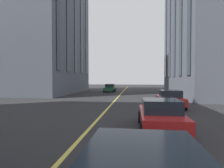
{
  "coord_description": "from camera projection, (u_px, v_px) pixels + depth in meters",
  "views": [
    {
      "loc": [
        5.54,
        -2.05,
        2.29
      ],
      "look_at": [
        16.05,
        -0.73,
        1.99
      ],
      "focal_mm": 28.7,
      "sensor_mm": 36.0,
      "label": 1
    }
  ],
  "objects": [
    {
      "name": "lane_centre_line",
      "position": [
        109.0,
        107.0,
        14.66
      ],
      "size": [
        80.0,
        0.16,
        0.01
      ],
      "color": "#D8C64C",
      "rests_on": "ground_plane"
    },
    {
      "name": "car_red_trailing",
      "position": [
        160.0,
        115.0,
        7.93
      ],
      "size": [
        3.9,
        1.89,
        1.4
      ],
      "color": "#B21E1E",
      "rests_on": "ground_plane"
    },
    {
      "name": "building_left_far",
      "position": [
        43.0,
        21.0,
        29.67
      ],
      "size": [
        16.79,
        11.09,
        23.85
      ],
      "color": "#565B66",
      "rests_on": "ground_plane"
    },
    {
      "name": "car_green_mid",
      "position": [
        110.0,
        88.0,
        31.87
      ],
      "size": [
        3.9,
        1.89,
        1.4
      ],
      "color": "#1E6038",
      "rests_on": "ground_plane"
    },
    {
      "name": "car_red_parked_b",
      "position": [
        170.0,
        99.0,
        14.39
      ],
      "size": [
        3.9,
        1.89,
        1.4
      ],
      "color": "#B21E1E",
      "rests_on": "ground_plane"
    }
  ]
}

